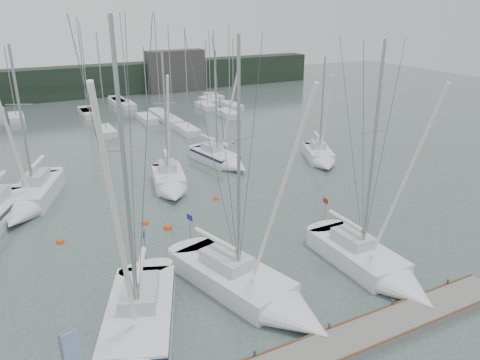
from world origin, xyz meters
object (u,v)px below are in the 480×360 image
sailboat_near_left (136,344)px  buoy_d (145,224)px  sailboat_near_center (262,295)px  sailboat_near_right (379,270)px  sailboat_mid_b (29,201)px  sailboat_mid_c (171,184)px  sailboat_mid_e (321,158)px  sailboat_mid_d (223,160)px  buoy_c (60,242)px  buoy_b (216,199)px  buoy_a (168,228)px

sailboat_near_left → buoy_d: bearing=93.8°
sailboat_near_center → sailboat_near_right: (7.14, -0.95, -0.01)m
sailboat_mid_b → buoy_d: sailboat_mid_b is taller
sailboat_mid_c → sailboat_mid_e: size_ratio=1.11×
sailboat_near_left → sailboat_mid_e: (23.33, 17.74, -0.10)m
sailboat_mid_c → buoy_d: bearing=-113.8°
sailboat_mid_d → sailboat_near_center: bearing=-121.2°
sailboat_mid_e → buoy_c: 25.40m
buoy_b → buoy_d: size_ratio=0.96×
sailboat_near_left → buoy_c: sailboat_near_left is taller
sailboat_near_center → buoy_a: bearing=82.3°
sailboat_near_center → sailboat_mid_b: sailboat_near_center is taller
sailboat_near_center → buoy_d: bearing=86.9°
sailboat_mid_d → buoy_a: bearing=-142.6°
sailboat_mid_b → buoy_c: size_ratio=24.06×
sailboat_near_right → buoy_b: bearing=103.0°
sailboat_near_center → buoy_c: size_ratio=27.07×
sailboat_mid_c → buoy_b: bearing=-38.1°
sailboat_near_left → buoy_b: (10.53, 14.42, -0.63)m
sailboat_near_left → sailboat_mid_b: sailboat_near_left is taller
sailboat_near_center → sailboat_mid_c: (1.05, 16.92, 0.07)m
buoy_d → sailboat_mid_d: bearing=40.4°
sailboat_near_center → buoy_b: 14.16m
sailboat_mid_b → sailboat_mid_e: size_ratio=1.20×
sailboat_mid_b → buoy_a: sailboat_mid_b is taller
sailboat_mid_c → buoy_b: size_ratio=23.78×
sailboat_near_center → sailboat_mid_d: size_ratio=1.26×
sailboat_near_right → sailboat_mid_b: bearing=130.4°
sailboat_near_left → sailboat_near_center: sailboat_near_left is taller
sailboat_mid_e → buoy_d: (-19.13, -5.01, -0.52)m
sailboat_near_left → sailboat_mid_d: 26.02m
sailboat_near_center → buoy_a: 10.65m
sailboat_mid_e → buoy_d: size_ratio=20.53×
sailboat_near_right → buoy_b: sailboat_near_right is taller
sailboat_near_center → sailboat_mid_b: 20.95m
sailboat_near_right → sailboat_mid_c: 18.88m
sailboat_near_center → buoy_a: sailboat_near_center is taller
sailboat_near_left → sailboat_mid_d: sailboat_near_left is taller
buoy_a → buoy_c: bearing=169.5°
sailboat_near_left → buoy_d: (4.20, 12.73, -0.63)m
sailboat_near_right → sailboat_mid_c: (-6.10, 17.87, 0.07)m
buoy_c → buoy_d: 5.74m
buoy_a → buoy_d: bearing=129.8°
sailboat_mid_b → buoy_b: 14.23m
sailboat_near_right → sailboat_near_left: bearing=178.9°
sailboat_near_right → buoy_d: bearing=126.8°
sailboat_mid_c → buoy_d: (-3.70, -4.95, -0.60)m
sailboat_mid_d → buoy_c: size_ratio=21.41×
sailboat_near_left → buoy_b: 17.87m
buoy_b → buoy_c: buoy_c is taller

